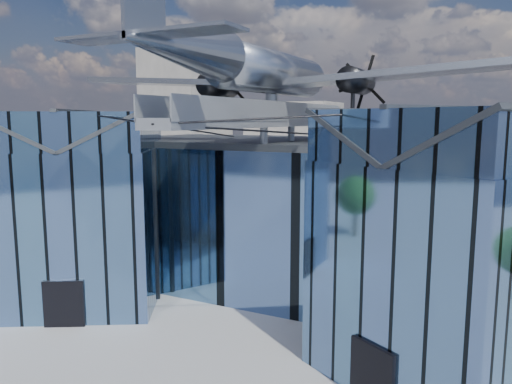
% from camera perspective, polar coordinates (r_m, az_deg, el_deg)
% --- Properties ---
extents(ground_plane, '(120.00, 120.00, 0.00)m').
position_cam_1_polar(ground_plane, '(28.55, -1.90, -14.98)').
color(ground_plane, gray).
extents(museum, '(32.88, 24.50, 17.60)m').
position_cam_1_polar(museum, '(31.95, 3.13, -2.06)').
color(museum, '#4D709D').
rests_on(museum, ground).
extents(bg_towers, '(77.00, 24.50, 26.00)m').
position_cam_1_polar(bg_towers, '(74.26, 18.52, 6.93)').
color(bg_towers, slate).
rests_on(bg_towers, ground).
extents(tree_side_w, '(4.13, 4.13, 4.97)m').
position_cam_1_polar(tree_side_w, '(45.22, -21.02, -2.32)').
color(tree_side_w, '#342315').
rests_on(tree_side_w, ground).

